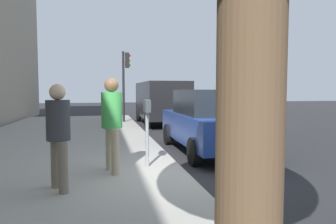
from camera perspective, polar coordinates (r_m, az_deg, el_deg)
The scene contains 8 objects.
ground_plane at distance 6.43m, azimuth 2.85°, elevation -11.74°, with size 80.00×80.00×0.00m, color #232326.
sidewalk_slab at distance 6.36m, azimuth -24.86°, elevation -11.57°, with size 28.00×6.00×0.15m, color gray.
parking_meter at distance 6.36m, azimuth -3.92°, elevation -1.22°, with size 0.36×0.12×1.41m.
pedestrian_at_meter at distance 6.02m, azimuth -10.44°, elevation -0.80°, with size 0.54×0.40×1.84m.
pedestrian_bystander at distance 5.15m, azimuth -19.77°, elevation -2.97°, with size 0.48×0.37×1.70m.
parked_sedan_near at distance 8.69m, azimuth 7.84°, elevation -1.65°, with size 4.41×1.99×1.77m.
parked_van_far at distance 15.92m, azimuth -1.36°, elevation 2.23°, with size 5.22×2.16×2.18m.
traffic_signal at distance 15.92m, azimuth -7.95°, elevation 6.94°, with size 0.24×0.44×3.60m.
Camera 1 is at (-5.98, 1.59, 1.74)m, focal length 32.69 mm.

